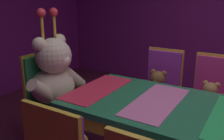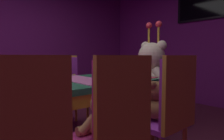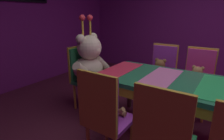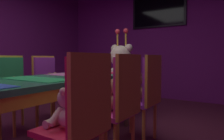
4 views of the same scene
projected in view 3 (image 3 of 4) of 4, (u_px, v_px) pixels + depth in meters
The scene contains 14 objects.
ground_plane at pixel (179, 139), 2.18m from camera, with size 7.90×7.90×0.00m, color #591E33.
wall_back at pixel (17, 17), 3.48m from camera, with size 5.20×0.12×2.80m, color #721E72.
wall_right at pixel (218, 17), 3.84m from camera, with size 0.12×6.40×2.80m, color #721E72.
banquet_table at pixel (186, 89), 1.99m from camera, with size 0.90×2.02×0.75m.
chair_left_1 at pixel (163, 134), 1.33m from camera, with size 0.42×0.41×0.98m.
teddy_left_1 at pixel (168, 127), 1.45m from camera, with size 0.21×0.28×0.26m.
chair_left_2 at pixel (102, 112), 1.64m from camera, with size 0.42×0.41×0.98m.
teddy_left_2 at pixel (111, 107), 1.76m from camera, with size 0.22×0.29×0.27m.
chair_right_1 at pixel (199, 74), 2.67m from camera, with size 0.42×0.41×0.98m.
teddy_right_1 at pixel (197, 78), 2.56m from camera, with size 0.24×0.31×0.29m.
chair_right_2 at pixel (162, 68), 2.97m from camera, with size 0.42×0.41×0.98m.
teddy_right_2 at pixel (159, 70), 2.85m from camera, with size 0.27×0.34×0.32m.
throne_chair at pixel (82, 71), 2.83m from camera, with size 0.41×0.42×0.98m.
king_teddy_bear at pixel (90, 62), 2.69m from camera, with size 0.77×0.59×0.98m.
Camera 3 is at (-1.98, -0.35, 1.44)m, focal length 28.97 mm.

